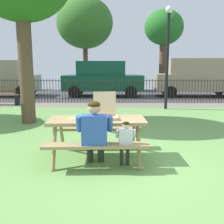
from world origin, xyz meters
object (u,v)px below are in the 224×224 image
far_tree_midleft (85,23)px  pizza_slice_on_table (75,117)px  adult_at_table (95,131)px  child_at_table (125,140)px  lamp_post_walkway (168,47)px  far_tree_center (164,29)px  parked_car_far_left (2,78)px  picnic_table_foreground (97,128)px  parked_car_center (197,77)px  park_bench_left (0,96)px  pizza_box_open (105,113)px  parked_car_left (103,78)px

far_tree_midleft → pizza_slice_on_table: bearing=-84.3°
adult_at_table → child_at_table: 0.54m
lamp_post_walkway → far_tree_midleft: size_ratio=0.62×
far_tree_center → parked_car_far_left: bearing=-155.4°
picnic_table_foreground → pizza_slice_on_table: size_ratio=6.18×
parked_car_far_left → parked_car_center: bearing=-0.0°
parked_car_far_left → far_tree_midleft: 7.07m
picnic_table_foreground → far_tree_center: bearing=75.5°
parked_car_center → pizza_slice_on_table: bearing=-118.4°
far_tree_center → adult_at_table: bearing=-104.0°
child_at_table → far_tree_center: far_tree_center is taller
lamp_post_walkway → parked_car_far_left: lamp_post_walkway is taller
picnic_table_foreground → parked_car_far_left: 11.56m
adult_at_table → parked_car_center: bearing=64.9°
adult_at_table → park_bench_left: size_ratio=0.73×
pizza_box_open → pizza_slice_on_table: pizza_box_open is taller
parked_car_center → parked_car_far_left: bearing=180.0°
lamp_post_walkway → parked_car_far_left: size_ratio=1.01×
pizza_box_open → lamp_post_walkway: (2.20, 5.58, 1.55)m
far_tree_midleft → parked_car_far_left: bearing=-133.2°
park_bench_left → parked_car_left: parked_car_left is taller
pizza_slice_on_table → adult_at_table: (0.42, -0.61, -0.12)m
adult_at_table → picnic_table_foreground: bearing=89.5°
adult_at_table → far_tree_midleft: (-1.83, 14.81, 3.93)m
child_at_table → parked_car_center: bearing=67.3°
pizza_slice_on_table → child_at_table: (0.95, -0.62, -0.26)m
child_at_table → parked_car_far_left: size_ratio=0.22×
adult_at_table → far_tree_center: (3.70, 14.81, 3.53)m
lamp_post_walkway → parked_car_left: size_ratio=0.89×
pizza_box_open → lamp_post_walkway: bearing=68.5°
lamp_post_walkway → far_tree_midleft: 9.86m
picnic_table_foreground → child_at_table: bearing=-44.3°
picnic_table_foreground → far_tree_center: size_ratio=0.34×
pizza_slice_on_table → far_tree_center: (4.12, 14.20, 3.41)m
parked_car_center → far_tree_midleft: far_tree_midleft is taller
far_tree_midleft → far_tree_center: bearing=0.0°
picnic_table_foreground → pizza_box_open: pizza_box_open is taller
child_at_table → parked_car_left: (-0.90, 10.37, 0.49)m
parked_car_left → far_tree_center: 6.82m
pizza_box_open → pizza_slice_on_table: (-0.59, 0.03, -0.08)m
far_tree_center → child_at_table: bearing=-102.1°
park_bench_left → far_tree_center: 12.06m
pizza_slice_on_table → lamp_post_walkway: (2.78, 5.55, 1.64)m
picnic_table_foreground → far_tree_midleft: (-1.84, 14.31, 3.99)m
pizza_slice_on_table → child_at_table: bearing=-33.0°
pizza_slice_on_table → adult_at_table: size_ratio=0.25×
parked_car_left → far_tree_center: (4.07, 4.44, 3.18)m
picnic_table_foreground → pizza_slice_on_table: pizza_slice_on_table is taller
pizza_slice_on_table → far_tree_center: 15.17m
lamp_post_walkway → parked_car_center: size_ratio=0.84×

